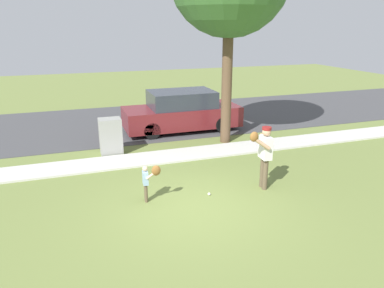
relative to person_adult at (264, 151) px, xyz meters
The scene contains 8 objects.
ground_plane 3.85m from the person_adult, 124.67° to the left, with size 48.00×48.00×0.00m, color olive.
sidewalk_strip 3.93m from the person_adult, 123.81° to the left, with size 36.00×1.20×0.06m, color beige.
road_surface 8.48m from the person_adult, 104.50° to the left, with size 36.00×6.80×0.02m, color #424244.
person_adult is the anchor object (origin of this frame).
person_child 3.06m from the person_adult, behind, with size 0.43×0.40×0.99m.
baseball 1.82m from the person_adult, behind, with size 0.07×0.07×0.07m, color white.
utility_cabinet 5.40m from the person_adult, 130.22° to the left, with size 0.73×0.56×1.23m, color gray.
parked_suv_maroon 6.12m from the person_adult, 93.27° to the left, with size 4.70×1.90×1.63m.
Camera 1 is at (-2.56, -7.40, 4.19)m, focal length 34.09 mm.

